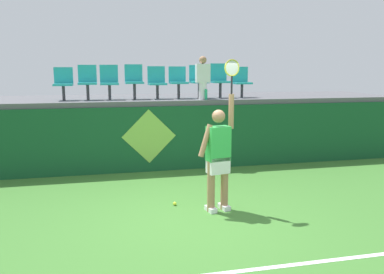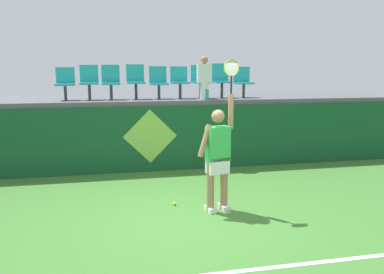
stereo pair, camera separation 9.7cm
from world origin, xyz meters
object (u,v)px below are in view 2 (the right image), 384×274
Objects in this scene: stadium_chair_4 at (158,81)px; stadium_chair_0 at (65,82)px; tennis_player at (218,155)px; stadium_chair_5 at (180,80)px; stadium_chair_3 at (136,80)px; stadium_chair_8 at (243,80)px; stadium_chair_7 at (221,79)px; spectator_0 at (204,77)px; water_bottle at (207,94)px; stadium_chair_1 at (89,80)px; stadium_chair_6 at (200,79)px; stadium_chair_2 at (111,80)px; tennis_ball at (174,204)px.

stadium_chair_0 is at bearing -179.93° from stadium_chair_4.
stadium_chair_0 is at bearing 126.75° from tennis_player.
tennis_player is at bearing -90.43° from stadium_chair_5.
stadium_chair_3 is 2.80m from stadium_chair_8.
stadium_chair_7 reaches higher than stadium_chair_4.
spectator_0 is (3.32, -0.43, 0.11)m from stadium_chair_0.
tennis_player is 4.04m from stadium_chair_7.
stadium_chair_0 is at bearing 170.21° from water_bottle.
stadium_chair_1 and stadium_chair_6 have the same top height.
stadium_chair_1 is 0.98× the size of stadium_chair_3.
stadium_chair_8 is (3.40, -0.00, -0.02)m from stadium_chair_2.
stadium_chair_3 is 0.57m from stadium_chair_4.
stadium_chair_4 is at bearing 158.02° from spectator_0.
stadium_chair_8 is at bearing 0.02° from stadium_chair_0.
stadium_chair_6 is (-0.05, 0.58, 0.35)m from water_bottle.
tennis_ball is 0.06× the size of spectator_0.
stadium_chair_2 is 2.25m from stadium_chair_6.
stadium_chair_5 is (1.11, -0.00, -0.02)m from stadium_chair_3.
tennis_player is 4.22m from stadium_chair_2.
stadium_chair_3 is (1.12, -0.00, 0.01)m from stadium_chair_1.
stadium_chair_6 is at bearing -0.04° from stadium_chair_1.
stadium_chair_2 is at bearing 106.94° from tennis_ball.
tennis_player is 4.02m from stadium_chair_3.
spectator_0 is (-0.05, 0.15, 0.42)m from water_bottle.
stadium_chair_1 is 1.12m from stadium_chair_3.
water_bottle is 1.82m from stadium_chair_3.
stadium_chair_2 is 2.29m from spectator_0.
stadium_chair_8 is (1.16, 0.00, -0.03)m from stadium_chair_6.
tennis_player reaches higher than stadium_chair_8.
stadium_chair_5 is 0.96× the size of stadium_chair_6.
stadium_chair_2 is at bearing 0.18° from stadium_chair_1.
tennis_player is at bearing -82.10° from stadium_chair_4.
stadium_chair_4 is at bearing 179.61° from stadium_chair_5.
spectator_0 reaches higher than stadium_chair_2.
stadium_chair_7 is at bearing 0.09° from stadium_chair_0.
spectator_0 reaches higher than stadium_chair_1.
stadium_chair_2 is at bearing 179.81° from stadium_chair_5.
stadium_chair_5 is at bearing 135.11° from water_bottle.
stadium_chair_3 is 1.06× the size of stadium_chair_4.
tennis_ball is 0.08× the size of stadium_chair_4.
stadium_chair_6 is 1.16m from stadium_chair_8.
tennis_player is 38.79× the size of tennis_ball.
stadium_chair_1 is at bearing 168.25° from water_bottle.
stadium_chair_2 reaches higher than stadium_chair_5.
stadium_chair_0 is 0.56m from stadium_chair_1.
stadium_chair_5 is (0.71, 3.29, 2.09)m from tennis_ball.
stadium_chair_7 is at bearing 0.02° from stadium_chair_2.
water_bottle is 0.32× the size of stadium_chair_8.
water_bottle is at bearing 64.55° from tennis_ball.
stadium_chair_1 reaches higher than tennis_ball.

